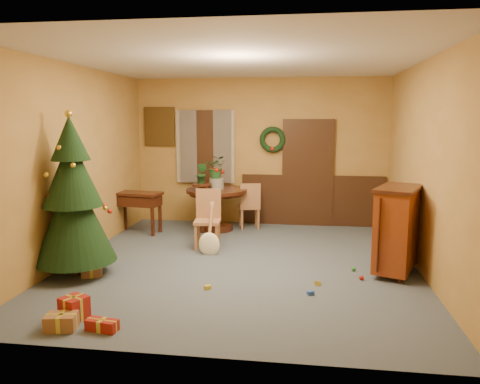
% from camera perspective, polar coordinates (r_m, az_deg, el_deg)
% --- Properties ---
extents(room_envelope, '(5.50, 5.50, 5.50)m').
position_cam_1_polar(room_envelope, '(9.33, 3.69, 2.82)').
color(room_envelope, '#3C4557').
rests_on(room_envelope, ground).
extents(dining_table, '(1.15, 1.15, 0.79)m').
position_cam_1_polar(dining_table, '(8.88, -2.86, -1.14)').
color(dining_table, black).
rests_on(dining_table, floor).
extents(urn, '(0.28, 0.28, 0.20)m').
position_cam_1_polar(urn, '(8.82, -2.88, 1.03)').
color(urn, slate).
rests_on(urn, dining_table).
extents(centerpiece_plant, '(0.39, 0.33, 0.43)m').
position_cam_1_polar(centerpiece_plant, '(8.79, -2.89, 3.07)').
color(centerpiece_plant, '#1E4C23').
rests_on(centerpiece_plant, urn).
extents(chair_near, '(0.45, 0.45, 0.96)m').
position_cam_1_polar(chair_near, '(7.70, -3.94, -3.01)').
color(chair_near, '#935E3A').
rests_on(chair_near, floor).
extents(chair_far, '(0.47, 0.47, 0.90)m').
position_cam_1_polar(chair_far, '(8.99, 1.19, -1.49)').
color(chair_far, '#935E3A').
rests_on(chair_far, floor).
extents(guitar, '(0.34, 0.52, 0.77)m').
position_cam_1_polar(guitar, '(7.30, -3.80, -4.62)').
color(guitar, white).
rests_on(guitar, floor).
extents(plant_stand, '(0.36, 0.36, 0.92)m').
position_cam_1_polar(plant_stand, '(8.68, -4.64, -1.27)').
color(plant_stand, black).
rests_on(plant_stand, floor).
extents(stand_plant, '(0.26, 0.24, 0.38)m').
position_cam_1_polar(stand_plant, '(8.60, -4.68, 2.26)').
color(stand_plant, '#19471E').
rests_on(stand_plant, plant_stand).
extents(christmas_tree, '(1.07, 1.07, 2.22)m').
position_cam_1_polar(christmas_tree, '(6.60, -19.67, -0.77)').
color(christmas_tree, '#382111').
rests_on(christmas_tree, floor).
extents(writing_desk, '(0.91, 0.54, 0.77)m').
position_cam_1_polar(writing_desk, '(8.83, -12.34, -1.24)').
color(writing_desk, black).
rests_on(writing_desk, floor).
extents(sideboard, '(0.81, 1.06, 1.20)m').
position_cam_1_polar(sideboard, '(6.70, 18.59, -4.12)').
color(sideboard, '#63220B').
rests_on(sideboard, floor).
extents(gift_a, '(0.34, 0.27, 0.16)m').
position_cam_1_polar(gift_a, '(5.20, -20.95, -14.56)').
color(gift_a, brown).
rests_on(gift_a, floor).
extents(gift_b, '(0.32, 0.32, 0.25)m').
position_cam_1_polar(gift_b, '(5.39, -19.56, -13.17)').
color(gift_b, maroon).
rests_on(gift_b, floor).
extents(gift_c, '(0.31, 0.26, 0.14)m').
position_cam_1_polar(gift_c, '(6.68, -17.61, -9.20)').
color(gift_c, brown).
rests_on(gift_c, floor).
extents(gift_d, '(0.34, 0.18, 0.12)m').
position_cam_1_polar(gift_d, '(5.06, -16.47, -15.30)').
color(gift_d, maroon).
rests_on(gift_d, floor).
extents(toy_a, '(0.09, 0.08, 0.05)m').
position_cam_1_polar(toy_a, '(5.83, 8.59, -12.06)').
color(toy_a, blue).
rests_on(toy_a, floor).
extents(toy_b, '(0.06, 0.06, 0.06)m').
position_cam_1_polar(toy_b, '(6.79, 13.66, -9.10)').
color(toy_b, '#248425').
rests_on(toy_b, floor).
extents(toy_c, '(0.09, 0.09, 0.05)m').
position_cam_1_polar(toy_c, '(5.96, -3.96, -11.51)').
color(toy_c, gold).
rests_on(toy_c, floor).
extents(toy_d, '(0.06, 0.06, 0.06)m').
position_cam_1_polar(toy_d, '(6.46, 14.59, -10.09)').
color(toy_d, red).
rests_on(toy_d, floor).
extents(toy_e, '(0.09, 0.06, 0.05)m').
position_cam_1_polar(toy_e, '(6.15, 9.45, -10.93)').
color(toy_e, yellow).
rests_on(toy_e, floor).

